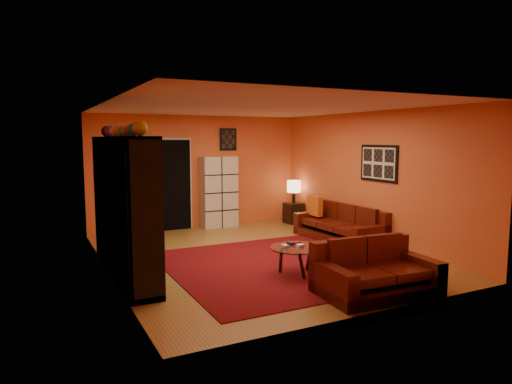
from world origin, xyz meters
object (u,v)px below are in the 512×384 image
entertainment_unit (123,206)px  storage_cabinet (219,192)px  sofa (342,226)px  loveseat (373,272)px  tv (127,210)px  bowl_chair (142,222)px  table_lamp (294,187)px  coffee_table (297,250)px  side_table (294,213)px

entertainment_unit → storage_cabinet: (2.71, 2.80, -0.22)m
sofa → loveseat: same height
tv → bowl_chair: bearing=-17.0°
table_lamp → tv: bearing=-150.9°
sofa → storage_cabinet: size_ratio=1.27×
tv → loveseat: (2.77, -2.35, -0.71)m
loveseat → coffee_table: size_ratio=1.93×
entertainment_unit → tv: entertainment_unit is taller
storage_cabinet → table_lamp: bearing=-11.8°
tv → loveseat: tv is taller
sofa → storage_cabinet: bearing=122.8°
coffee_table → side_table: 4.29m
sofa → entertainment_unit: bearing=-177.4°
sofa → bowl_chair: bearing=147.0°
coffee_table → storage_cabinet: storage_cabinet is taller
sofa → side_table: (0.12, 2.09, -0.04)m
sofa → coffee_table: 2.62m
coffee_table → storage_cabinet: (0.37, 4.06, 0.45)m
tv → side_table: 5.18m
side_table → table_lamp: 0.64m
tv → sofa: (4.36, 0.41, -0.70)m
coffee_table → side_table: size_ratio=1.67×
side_table → sofa: bearing=-93.2°
side_table → table_lamp: table_lamp is taller
sofa → table_lamp: (0.12, 2.09, 0.61)m
table_lamp → side_table: bearing=0.0°
entertainment_unit → loveseat: 3.79m
tv → table_lamp: (4.47, 2.49, -0.10)m
bowl_chair → table_lamp: table_lamp is taller
entertainment_unit → table_lamp: bearing=28.2°
tv → loveseat: bearing=-130.3°
tv → sofa: tv is taller
entertainment_unit → storage_cabinet: bearing=46.0°
loveseat → sofa: bearing=-26.1°
coffee_table → entertainment_unit: bearing=151.7°
coffee_table → bowl_chair: (-1.50, 3.76, -0.06)m
tv → sofa: bearing=-84.7°
coffee_table → table_lamp: table_lamp is taller
loveseat → storage_cabinet: size_ratio=0.97×
sofa → loveseat: 3.18m
loveseat → side_table: (1.71, 4.84, -0.03)m
sofa → coffee_table: sofa is taller
tv → table_lamp: tv is taller
tv → loveseat: 3.70m
sofa → side_table: sofa is taller
sofa → side_table: size_ratio=4.20×
entertainment_unit → tv: (0.05, -0.07, -0.06)m
entertainment_unit → side_table: entertainment_unit is taller
bowl_chair → entertainment_unit: bearing=-108.5°
entertainment_unit → bowl_chair: size_ratio=4.08×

